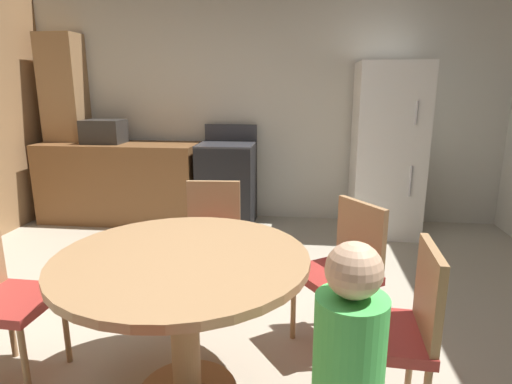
{
  "coord_description": "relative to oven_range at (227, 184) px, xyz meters",
  "views": [
    {
      "loc": [
        0.5,
        -2.05,
        1.52
      ],
      "look_at": [
        0.18,
        0.61,
        0.85
      ],
      "focal_mm": 29.78,
      "sensor_mm": 36.0,
      "label": 1
    }
  ],
  "objects": [
    {
      "name": "refrigerator",
      "position": [
        1.69,
        -0.05,
        0.41
      ],
      "size": [
        0.68,
        0.68,
        1.76
      ],
      "color": "white",
      "rests_on": "ground"
    },
    {
      "name": "dining_table",
      "position": [
        0.3,
        -2.76,
        0.13
      ],
      "size": [
        1.19,
        1.19,
        0.76
      ],
      "color": "#9E754C",
      "rests_on": "ground"
    },
    {
      "name": "oven_range",
      "position": [
        0.0,
        0.0,
        0.0
      ],
      "size": [
        0.6,
        0.6,
        1.1
      ],
      "color": "black",
      "rests_on": "ground"
    },
    {
      "name": "chair_east",
      "position": [
        1.29,
        -2.81,
        0.03
      ],
      "size": [
        0.42,
        0.42,
        0.87
      ],
      "rotation": [
        0.0,
        0.0,
        3.09
      ],
      "color": "#9E754C",
      "rests_on": "ground"
    },
    {
      "name": "ground_plane",
      "position": [
        0.36,
        -2.49,
        -0.47
      ],
      "size": [
        14.0,
        14.0,
        0.0
      ],
      "primitive_type": "plane",
      "color": "#A89E89"
    },
    {
      "name": "kitchen_counter",
      "position": [
        -1.25,
        -0.0,
        -0.02
      ],
      "size": [
        1.79,
        0.6,
        0.9
      ],
      "primitive_type": "cube",
      "color": "brown",
      "rests_on": "ground"
    },
    {
      "name": "chair_north",
      "position": [
        0.22,
        -1.78,
        0.03
      ],
      "size": [
        0.43,
        0.43,
        0.87
      ],
      "rotation": [
        0.0,
        0.0,
        4.79
      ],
      "color": "#9E754C",
      "rests_on": "ground"
    },
    {
      "name": "chair_northeast",
      "position": [
        1.1,
        -2.19,
        0.03
      ],
      "size": [
        0.56,
        0.56,
        0.87
      ],
      "rotation": [
        0.0,
        0.0,
        3.76
      ],
      "color": "#9E754C",
      "rests_on": "ground"
    },
    {
      "name": "wall_back",
      "position": [
        0.36,
        0.4,
        0.88
      ],
      "size": [
        5.61,
        0.12,
        2.7
      ],
      "primitive_type": "cube",
      "color": "beige",
      "rests_on": "ground"
    },
    {
      "name": "pantry_column",
      "position": [
        -1.92,
        0.18,
        0.58
      ],
      "size": [
        0.44,
        0.36,
        2.1
      ],
      "primitive_type": "cube",
      "color": "#9E754C",
      "rests_on": "ground"
    },
    {
      "name": "microwave",
      "position": [
        -1.4,
        -0.0,
        0.56
      ],
      "size": [
        0.44,
        0.32,
        0.26
      ],
      "primitive_type": "cube",
      "color": "#2D2B28",
      "rests_on": "kitchen_counter"
    }
  ]
}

